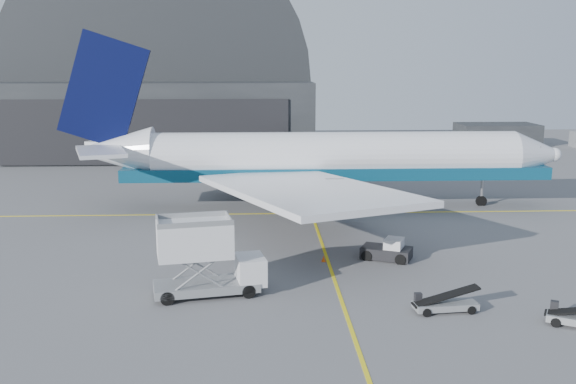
{
  "coord_description": "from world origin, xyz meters",
  "views": [
    {
      "loc": [
        -5.1,
        -42.84,
        14.96
      ],
      "look_at": [
        -2.87,
        8.75,
        4.5
      ],
      "focal_mm": 40.0,
      "sensor_mm": 36.0,
      "label": 1
    }
  ],
  "objects_px": {
    "catering_truck": "(205,258)",
    "airliner": "(315,159)",
    "belt_loader_a": "(445,304)",
    "pushback_tug": "(388,251)"
  },
  "relations": [
    {
      "from": "catering_truck",
      "to": "belt_loader_a",
      "type": "height_order",
      "value": "catering_truck"
    },
    {
      "from": "airliner",
      "to": "pushback_tug",
      "type": "bearing_deg",
      "value": -77.35
    },
    {
      "from": "airliner",
      "to": "catering_truck",
      "type": "distance_m",
      "value": 27.42
    },
    {
      "from": "airliner",
      "to": "pushback_tug",
      "type": "height_order",
      "value": "airliner"
    },
    {
      "from": "airliner",
      "to": "catering_truck",
      "type": "bearing_deg",
      "value": -109.99
    },
    {
      "from": "belt_loader_a",
      "to": "airliner",
      "type": "bearing_deg",
      "value": 95.2
    },
    {
      "from": "catering_truck",
      "to": "pushback_tug",
      "type": "bearing_deg",
      "value": 17.11
    },
    {
      "from": "airliner",
      "to": "belt_loader_a",
      "type": "bearing_deg",
      "value": -79.3
    },
    {
      "from": "pushback_tug",
      "to": "belt_loader_a",
      "type": "distance_m",
      "value": 10.83
    },
    {
      "from": "catering_truck",
      "to": "airliner",
      "type": "bearing_deg",
      "value": 58.79
    }
  ]
}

